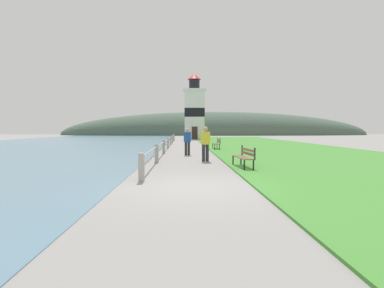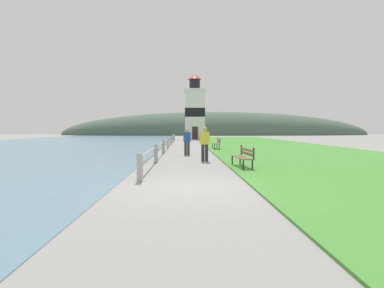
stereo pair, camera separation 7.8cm
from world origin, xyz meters
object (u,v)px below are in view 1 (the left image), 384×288
Objects in this scene: park_bench_midway at (217,143)px; person_strolling at (205,143)px; park_bench_far at (205,138)px; person_by_railing at (187,141)px; park_bench_near at (245,156)px; lighthouse at (194,111)px.

person_strolling is at bearing 80.38° from park_bench_midway.
person_by_railing is (-2.43, -17.60, 0.40)m from park_bench_far.
park_bench_near and park_bench_midway have the same top height.
park_bench_near is 23.97m from park_bench_far.
lighthouse is 5.79× the size of person_strolling.
lighthouse reaches higher than person_by_railing.
park_bench_near is 11.38m from park_bench_midway.
park_bench_far is (0.07, 23.97, -0.00)m from park_bench_near.
lighthouse is (-0.94, 11.88, 3.97)m from park_bench_far.
park_bench_far is at bearing -89.20° from park_bench_midway.
person_strolling is at bearing 80.75° from park_bench_far.
park_bench_near is at bearing 84.75° from park_bench_far.
person_by_railing is at bearing -92.90° from lighthouse.
park_bench_midway is 0.18× the size of lighthouse.
person_by_railing is at bearing 77.05° from park_bench_far.
person_by_railing reaches higher than park_bench_midway.
park_bench_midway is 1.07× the size of person_strolling.
park_bench_midway is 5.60m from person_by_railing.
person_strolling is (-1.48, 2.74, 0.44)m from park_bench_near.
park_bench_near is at bearing -171.68° from person_by_railing.
lighthouse is at bearing -90.58° from park_bench_far.
person_by_railing is (-0.89, 3.63, -0.04)m from person_strolling.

